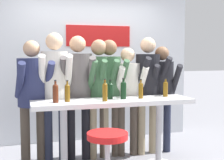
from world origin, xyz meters
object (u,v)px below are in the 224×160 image
Objects in this scene: person_far_left at (32,89)px; wine_bottle_3 at (165,88)px; tasting_table at (114,112)px; person_rightmost at (162,87)px; person_center_right at (109,84)px; person_center at (99,85)px; wine_bottle_4 at (55,92)px; person_right at (128,90)px; wine_bottle_5 at (141,90)px; bar_stool at (107,152)px; wine_bottle_6 at (110,90)px; wine_bottle_0 at (105,91)px; person_left at (55,83)px; person_center_left at (78,84)px; wine_bottle_1 at (67,92)px; person_far_right at (148,82)px; wine_bottle_2 at (123,89)px.

wine_bottle_3 is at bearing -22.35° from person_far_left.
person_rightmost is at bearing 27.62° from tasting_table.
person_far_left reaches higher than wine_bottle_3.
person_center_right is 0.83m from person_rightmost.
wine_bottle_3 is (0.85, -0.39, -0.03)m from person_center.
person_rightmost is 5.86× the size of wine_bottle_4.
wine_bottle_3 is 1.53m from wine_bottle_4.
person_far_left is 1.06× the size of person_right.
person_center reaches higher than wine_bottle_4.
person_center is at bearing -174.53° from person_center_right.
wine_bottle_5 is at bearing -28.12° from person_far_left.
wine_bottle_6 reaches higher than bar_stool.
person_center_right reaches higher than wine_bottle_0.
person_left is at bearing -12.29° from person_far_left.
person_left is at bearing 165.87° from wine_bottle_3.
bar_stool is at bearing -108.48° from wine_bottle_6.
bar_stool is at bearing -118.77° from person_right.
wine_bottle_3 is at bearing 32.99° from bar_stool.
person_rightmost is at bearing 8.17° from person_center_left.
tasting_table is 0.57m from person_center.
person_left is 6.34× the size of wine_bottle_0.
person_far_left reaches higher than wine_bottle_0.
wine_bottle_6 is at bearing -133.07° from person_right.
tasting_table is at bearing 2.73° from wine_bottle_4.
person_center_left is 1.03× the size of person_center_right.
wine_bottle_1 is (0.10, -0.45, -0.08)m from person_left.
wine_bottle_0 is 1.02× the size of wine_bottle_4.
tasting_table is 1.29× the size of person_rightmost.
wine_bottle_2 is (-0.53, -0.44, -0.04)m from person_far_right.
wine_bottle_0 is at bearing -169.84° from wine_bottle_3.
person_center reaches higher than wine_bottle_2.
wine_bottle_3 is (0.10, -0.39, -0.05)m from person_far_right.
person_center is 1.07× the size of person_right.
person_rightmost is (0.23, 0.01, -0.09)m from person_far_right.
person_right is 5.75× the size of wine_bottle_2.
person_rightmost reaches higher than wine_bottle_2.
person_center_right is (0.16, 0.02, -0.00)m from person_center.
person_far_left is 1.02m from wine_bottle_0.
person_left is at bearing -173.27° from person_rightmost.
person_center_right is at bearing 5.17° from person_left.
person_center_right is at bearing 97.70° from wine_bottle_2.
wine_bottle_2 is 0.24m from wine_bottle_5.
person_far_left is 1.82m from wine_bottle_3.
person_center_left is at bearing 176.81° from person_center_right.
wine_bottle_6 is (-0.93, -0.40, 0.04)m from person_rightmost.
wine_bottle_6 is (0.72, 0.11, -0.01)m from wine_bottle_4.
wine_bottle_1 reaches higher than bar_stool.
wine_bottle_1 is 0.96× the size of wine_bottle_2.
bar_stool is at bearing -102.01° from wine_bottle_0.
wine_bottle_0 reaches higher than wine_bottle_4.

